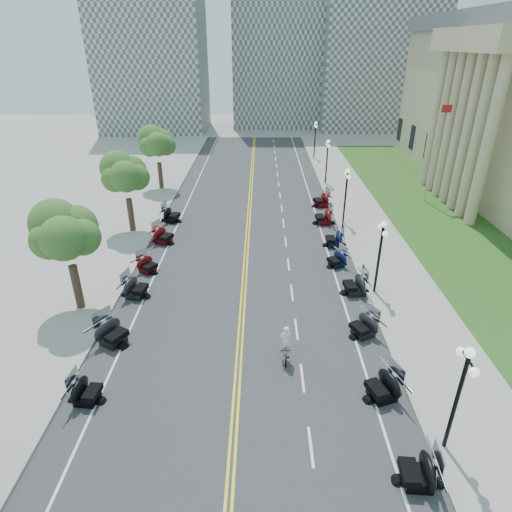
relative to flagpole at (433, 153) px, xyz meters
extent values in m
plane|color=gray|center=(-18.00, -22.00, -5.00)|extent=(160.00, 160.00, 0.00)
cube|color=#333335|center=(-18.00, -12.00, -5.00)|extent=(16.00, 90.00, 0.01)
cube|color=yellow|center=(-18.12, -12.00, -4.99)|extent=(0.12, 90.00, 0.00)
cube|color=yellow|center=(-17.88, -12.00, -4.99)|extent=(0.12, 90.00, 0.00)
cube|color=white|center=(-11.60, -12.00, -4.99)|extent=(0.12, 90.00, 0.00)
cube|color=white|center=(-24.40, -12.00, -4.99)|extent=(0.12, 90.00, 0.00)
cube|color=white|center=(-14.80, -30.00, -4.99)|extent=(0.12, 2.00, 0.00)
cube|color=white|center=(-14.80, -26.00, -4.99)|extent=(0.12, 2.00, 0.00)
cube|color=white|center=(-14.80, -22.00, -4.99)|extent=(0.12, 2.00, 0.00)
cube|color=white|center=(-14.80, -18.00, -4.99)|extent=(0.12, 2.00, 0.00)
cube|color=white|center=(-14.80, -14.00, -4.99)|extent=(0.12, 2.00, 0.00)
cube|color=white|center=(-14.80, -10.00, -4.99)|extent=(0.12, 2.00, 0.00)
cube|color=white|center=(-14.80, -6.00, -4.99)|extent=(0.12, 2.00, 0.00)
cube|color=white|center=(-14.80, -2.00, -4.99)|extent=(0.12, 2.00, 0.00)
cube|color=white|center=(-14.80, 2.00, -4.99)|extent=(0.12, 2.00, 0.00)
cube|color=white|center=(-14.80, 6.00, -4.99)|extent=(0.12, 2.00, 0.00)
cube|color=white|center=(-14.80, 10.00, -4.99)|extent=(0.12, 2.00, 0.00)
cube|color=white|center=(-14.80, 14.00, -4.99)|extent=(0.12, 2.00, 0.00)
cube|color=white|center=(-14.80, 18.00, -4.99)|extent=(0.12, 2.00, 0.00)
cube|color=white|center=(-14.80, 22.00, -4.99)|extent=(0.12, 2.00, 0.00)
cube|color=white|center=(-14.80, 26.00, -4.99)|extent=(0.12, 2.00, 0.00)
cube|color=white|center=(-14.80, 30.00, -4.99)|extent=(0.12, 2.00, 0.00)
cube|color=#9E9991|center=(-7.50, -12.00, -4.92)|extent=(5.00, 90.00, 0.15)
cube|color=#9E9991|center=(-28.50, -12.00, -4.92)|extent=(5.00, 90.00, 0.15)
cube|color=#356023|center=(-0.50, -4.00, -4.95)|extent=(9.00, 60.00, 0.10)
cube|color=gray|center=(-36.00, 40.00, 8.00)|extent=(18.00, 14.00, 26.00)
cube|color=gray|center=(-14.00, 46.00, 10.00)|extent=(16.00, 12.00, 30.00)
cube|color=gray|center=(4.00, 43.00, 6.00)|extent=(20.00, 14.00, 22.00)
imported|color=#A51414|center=(-15.59, -24.70, -4.50)|extent=(0.47, 1.66, 1.00)
imported|color=beige|center=(-15.59, -24.70, -3.12)|extent=(0.65, 0.42, 1.78)
camera|label=1|loc=(-16.92, -42.13, 9.85)|focal=30.00mm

